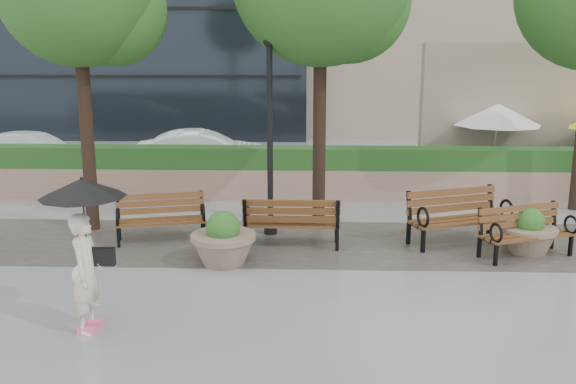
{
  "coord_description": "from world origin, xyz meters",
  "views": [
    {
      "loc": [
        1.16,
        -9.51,
        3.92
      ],
      "look_at": [
        0.73,
        2.85,
        1.1
      ],
      "focal_mm": 40.0,
      "sensor_mm": 36.0,
      "label": 1
    }
  ],
  "objects_px": {
    "car_left": "(35,152)",
    "car_right": "(204,153)",
    "bench_4": "(525,243)",
    "planter_right": "(529,235)",
    "pedestrian": "(85,240)",
    "bench_1": "(161,228)",
    "lamppost": "(270,150)",
    "bench_2": "(292,232)",
    "planter_left": "(223,244)",
    "bench_3": "(457,228)"
  },
  "relations": [
    {
      "from": "car_right",
      "to": "pedestrian",
      "type": "bearing_deg",
      "value": 174.9
    },
    {
      "from": "bench_2",
      "to": "bench_3",
      "type": "height_order",
      "value": "bench_3"
    },
    {
      "from": "car_left",
      "to": "bench_3",
      "type": "bearing_deg",
      "value": -114.12
    },
    {
      "from": "car_left",
      "to": "car_right",
      "type": "relative_size",
      "value": 1.02
    },
    {
      "from": "bench_2",
      "to": "bench_4",
      "type": "height_order",
      "value": "bench_2"
    },
    {
      "from": "bench_1",
      "to": "bench_2",
      "type": "relative_size",
      "value": 0.99
    },
    {
      "from": "planter_right",
      "to": "lamppost",
      "type": "distance_m",
      "value": 5.39
    },
    {
      "from": "car_left",
      "to": "car_right",
      "type": "bearing_deg",
      "value": -87.38
    },
    {
      "from": "bench_2",
      "to": "planter_right",
      "type": "xyz_separation_m",
      "value": [
        4.6,
        -0.25,
        0.05
      ]
    },
    {
      "from": "bench_4",
      "to": "lamppost",
      "type": "bearing_deg",
      "value": 143.49
    },
    {
      "from": "lamppost",
      "to": "car_left",
      "type": "relative_size",
      "value": 0.96
    },
    {
      "from": "bench_3",
      "to": "planter_left",
      "type": "height_order",
      "value": "bench_3"
    },
    {
      "from": "bench_1",
      "to": "planter_left",
      "type": "bearing_deg",
      "value": -57.15
    },
    {
      "from": "planter_left",
      "to": "bench_2",
      "type": "bearing_deg",
      "value": 42.7
    },
    {
      "from": "planter_right",
      "to": "car_right",
      "type": "distance_m",
      "value": 10.56
    },
    {
      "from": "pedestrian",
      "to": "car_left",
      "type": "bearing_deg",
      "value": 29.52
    },
    {
      "from": "car_left",
      "to": "pedestrian",
      "type": "xyz_separation_m",
      "value": [
        5.71,
        -11.61,
        0.7
      ]
    },
    {
      "from": "bench_1",
      "to": "planter_left",
      "type": "height_order",
      "value": "planter_left"
    },
    {
      "from": "planter_left",
      "to": "car_right",
      "type": "height_order",
      "value": "car_right"
    },
    {
      "from": "bench_2",
      "to": "lamppost",
      "type": "xyz_separation_m",
      "value": [
        -0.47,
        0.85,
        1.52
      ]
    },
    {
      "from": "bench_3",
      "to": "lamppost",
      "type": "bearing_deg",
      "value": 150.75
    },
    {
      "from": "bench_1",
      "to": "car_right",
      "type": "bearing_deg",
      "value": 78.03
    },
    {
      "from": "planter_left",
      "to": "pedestrian",
      "type": "relative_size",
      "value": 0.55
    },
    {
      "from": "car_left",
      "to": "car_right",
      "type": "height_order",
      "value": "car_right"
    },
    {
      "from": "bench_1",
      "to": "bench_4",
      "type": "relative_size",
      "value": 1.0
    },
    {
      "from": "bench_3",
      "to": "planter_left",
      "type": "bearing_deg",
      "value": 176.21
    },
    {
      "from": "bench_1",
      "to": "car_left",
      "type": "height_order",
      "value": "car_left"
    },
    {
      "from": "lamppost",
      "to": "bench_2",
      "type": "bearing_deg",
      "value": -60.74
    },
    {
      "from": "bench_4",
      "to": "planter_right",
      "type": "bearing_deg",
      "value": 38.91
    },
    {
      "from": "lamppost",
      "to": "car_right",
      "type": "bearing_deg",
      "value": 111.18
    },
    {
      "from": "bench_3",
      "to": "car_right",
      "type": "distance_m",
      "value": 9.3
    },
    {
      "from": "bench_3",
      "to": "planter_right",
      "type": "xyz_separation_m",
      "value": [
        1.25,
        -0.55,
        0.03
      ]
    },
    {
      "from": "bench_4",
      "to": "car_right",
      "type": "height_order",
      "value": "car_right"
    },
    {
      "from": "bench_1",
      "to": "planter_left",
      "type": "relative_size",
      "value": 1.59
    },
    {
      "from": "lamppost",
      "to": "car_right",
      "type": "height_order",
      "value": "lamppost"
    },
    {
      "from": "bench_1",
      "to": "planter_right",
      "type": "distance_m",
      "value": 7.29
    },
    {
      "from": "planter_left",
      "to": "planter_right",
      "type": "height_order",
      "value": "planter_left"
    },
    {
      "from": "bench_4",
      "to": "car_left",
      "type": "distance_m",
      "value": 15.27
    },
    {
      "from": "car_left",
      "to": "planter_right",
      "type": "bearing_deg",
      "value": -113.37
    },
    {
      "from": "bench_1",
      "to": "car_right",
      "type": "xyz_separation_m",
      "value": [
        -0.24,
        6.91,
        0.41
      ]
    },
    {
      "from": "bench_1",
      "to": "car_left",
      "type": "xyz_separation_m",
      "value": [
        -5.76,
        7.42,
        0.34
      ]
    },
    {
      "from": "car_right",
      "to": "bench_2",
      "type": "bearing_deg",
      "value": -163.89
    },
    {
      "from": "bench_3",
      "to": "planter_right",
      "type": "distance_m",
      "value": 1.36
    },
    {
      "from": "bench_2",
      "to": "bench_3",
      "type": "xyz_separation_m",
      "value": [
        3.35,
        0.29,
        0.02
      ]
    },
    {
      "from": "bench_4",
      "to": "pedestrian",
      "type": "xyz_separation_m",
      "value": [
        -7.18,
        -3.43,
        1.04
      ]
    },
    {
      "from": "car_right",
      "to": "lamppost",
      "type": "bearing_deg",
      "value": -164.9
    },
    {
      "from": "bench_3",
      "to": "pedestrian",
      "type": "xyz_separation_m",
      "value": [
        -6.08,
        -4.24,
        1.0
      ]
    },
    {
      "from": "bench_1",
      "to": "lamppost",
      "type": "relative_size",
      "value": 0.46
    },
    {
      "from": "bench_1",
      "to": "bench_4",
      "type": "xyz_separation_m",
      "value": [
        7.12,
        -0.76,
        -0.0
      ]
    },
    {
      "from": "bench_3",
      "to": "pedestrian",
      "type": "relative_size",
      "value": 1.0
    }
  ]
}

